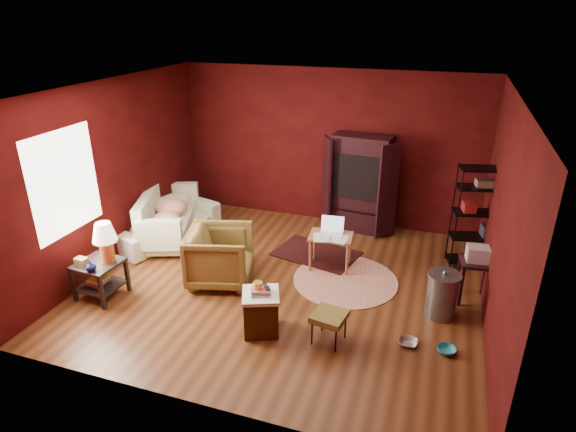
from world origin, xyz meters
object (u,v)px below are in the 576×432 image
laptop_desk (331,239)px  tv_armoire (360,181)px  armchair (220,254)px  hamper (261,311)px  wire_shelving (481,213)px  side_table (102,253)px  sofa (164,216)px

laptop_desk → tv_armoire: size_ratio=0.46×
armchair → tv_armoire: (1.56, 2.49, 0.45)m
armchair → hamper: 1.38m
hamper → tv_armoire: 3.52m
hamper → laptop_desk: size_ratio=0.78×
armchair → hamper: size_ratio=1.45×
tv_armoire → laptop_desk: bearing=-88.7°
armchair → tv_armoire: size_ratio=0.52×
hamper → tv_armoire: (0.55, 3.42, 0.62)m
armchair → wire_shelving: wire_shelving is taller
side_table → laptop_desk: bearing=32.4°
hamper → tv_armoire: size_ratio=0.36×
side_table → tv_armoire: size_ratio=0.63×
armchair → wire_shelving: 3.96m
sofa → laptop_desk: (3.00, -0.13, 0.10)m
sofa → laptop_desk: laptop_desk is taller
hamper → wire_shelving: wire_shelving is taller
armchair → laptop_desk: (1.43, 0.91, 0.04)m
laptop_desk → armchair: bearing=-153.0°
sofa → wire_shelving: (5.12, 0.66, 0.49)m
sofa → armchair: (1.57, -1.04, 0.06)m
armchair → hamper: bearing=-148.3°
sofa → hamper: size_ratio=3.22×
sofa → laptop_desk: size_ratio=2.52×
tv_armoire → wire_shelving: 2.14m
side_table → hamper: size_ratio=1.76×
sofa → side_table: 1.92m
side_table → hamper: side_table is taller
tv_armoire → side_table: bearing=-125.1°
side_table → tv_armoire: 4.43m
tv_armoire → wire_shelving: (1.99, -0.79, -0.02)m
sofa → tv_armoire: tv_armoire is taller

